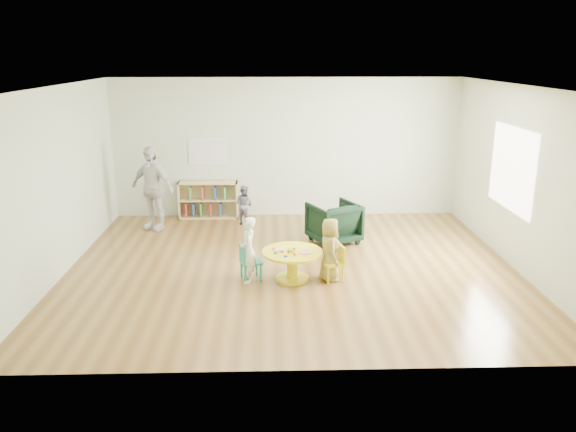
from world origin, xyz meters
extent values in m
plane|color=brown|center=(0.00, 0.00, 0.00)|extent=(7.00, 7.00, 0.00)
cube|color=white|center=(0.00, 0.00, 2.75)|extent=(7.00, 6.00, 0.10)
cube|color=#B3C1A5|center=(0.00, 3.00, 1.40)|extent=(7.00, 0.10, 2.80)
cube|color=#B3C1A5|center=(0.00, -3.00, 1.40)|extent=(7.00, 0.10, 2.80)
cube|color=#B3C1A5|center=(-3.50, 0.00, 1.40)|extent=(0.10, 6.00, 2.80)
cube|color=#B3C1A5|center=(3.50, 0.00, 1.40)|extent=(0.10, 6.00, 2.80)
cube|color=silver|center=(3.48, 0.30, 1.50)|extent=(0.02, 1.60, 1.30)
cylinder|color=yellow|center=(-0.01, -0.49, 0.20)|extent=(0.16, 0.16, 0.41)
cylinder|color=yellow|center=(-0.01, -0.49, 0.02)|extent=(0.50, 0.50, 0.04)
cylinder|color=yellow|center=(-0.01, -0.49, 0.43)|extent=(0.90, 0.90, 0.04)
cylinder|color=pink|center=(-0.21, -0.44, 0.46)|extent=(0.15, 0.15, 0.02)
cylinder|color=pink|center=(0.17, -0.57, 0.46)|extent=(0.17, 0.17, 0.02)
cylinder|color=yellow|center=(-0.03, -0.51, 0.47)|extent=(0.10, 0.13, 0.04)
cylinder|color=#157836|center=(-0.08, -0.58, 0.47)|extent=(0.05, 0.05, 0.02)
cylinder|color=#157836|center=(0.01, -0.44, 0.47)|extent=(0.05, 0.05, 0.02)
cube|color=red|center=(-0.28, -0.42, 0.46)|extent=(0.06, 0.05, 0.02)
cube|color=#FC5415|center=(0.01, -0.65, 0.46)|extent=(0.05, 0.06, 0.02)
cube|color=blue|center=(-0.12, -0.73, 0.46)|extent=(0.06, 0.05, 0.02)
cube|color=#157836|center=(-0.26, -0.59, 0.46)|extent=(0.06, 0.06, 0.02)
cube|color=red|center=(-0.17, -0.53, 0.46)|extent=(0.07, 0.06, 0.02)
cube|color=teal|center=(-0.63, -0.46, 0.27)|extent=(0.37, 0.37, 0.04)
cube|color=teal|center=(-0.75, -0.50, 0.42)|extent=(0.11, 0.29, 0.25)
cylinder|color=teal|center=(-0.77, -0.39, 0.13)|extent=(0.04, 0.04, 0.25)
cylinder|color=teal|center=(-0.71, -0.61, 0.13)|extent=(0.04, 0.04, 0.25)
cylinder|color=teal|center=(-0.55, -0.32, 0.13)|extent=(0.04, 0.04, 0.25)
cylinder|color=teal|center=(-0.48, -0.54, 0.13)|extent=(0.04, 0.04, 0.25)
cube|color=yellow|center=(0.59, -0.54, 0.27)|extent=(0.35, 0.35, 0.04)
cube|color=yellow|center=(0.71, -0.51, 0.41)|extent=(0.10, 0.29, 0.25)
cylinder|color=yellow|center=(0.73, -0.63, 0.13)|extent=(0.03, 0.03, 0.25)
cylinder|color=yellow|center=(0.67, -0.40, 0.13)|extent=(0.03, 0.03, 0.25)
cylinder|color=yellow|center=(0.50, -0.68, 0.13)|extent=(0.03, 0.03, 0.25)
cylinder|color=yellow|center=(0.45, -0.46, 0.13)|extent=(0.03, 0.03, 0.25)
cube|color=tan|center=(-2.19, 2.83, 0.38)|extent=(0.03, 0.30, 0.75)
cube|color=tan|center=(-1.01, 2.83, 0.38)|extent=(0.03, 0.30, 0.75)
cube|color=tan|center=(-1.60, 2.83, 0.01)|extent=(1.20, 0.30, 0.03)
cube|color=tan|center=(-1.60, 2.83, 0.73)|extent=(1.20, 0.30, 0.03)
cube|color=tan|center=(-1.60, 2.83, 0.38)|extent=(1.14, 0.28, 0.03)
cube|color=tan|center=(-1.60, 2.97, 0.38)|extent=(1.20, 0.02, 0.75)
cube|color=#CA3A35|center=(-2.05, 2.81, 0.18)|extent=(0.04, 0.18, 0.26)
cube|color=#2C519B|center=(-1.90, 2.81, 0.18)|extent=(0.04, 0.18, 0.26)
cube|color=#49A04C|center=(-1.75, 2.81, 0.18)|extent=(0.04, 0.18, 0.26)
cube|color=#CA3A35|center=(-1.55, 2.81, 0.18)|extent=(0.04, 0.18, 0.26)
cube|color=#2C519B|center=(-1.35, 2.81, 0.18)|extent=(0.04, 0.18, 0.26)
cube|color=#49A04C|center=(-1.95, 2.81, 0.53)|extent=(0.04, 0.18, 0.26)
cube|color=#CA3A35|center=(-1.70, 2.81, 0.53)|extent=(0.04, 0.18, 0.26)
cube|color=#2C519B|center=(-1.45, 2.81, 0.53)|extent=(0.04, 0.18, 0.26)
cube|color=#49A04C|center=(-1.25, 2.81, 0.53)|extent=(0.04, 0.18, 0.26)
cube|color=white|center=(-1.60, 2.98, 1.35)|extent=(0.74, 0.01, 0.54)
cube|color=#D8532D|center=(-1.60, 2.98, 1.35)|extent=(0.70, 0.00, 0.50)
imported|color=black|center=(0.79, 1.21, 0.36)|extent=(1.04, 1.05, 0.72)
imported|color=white|center=(-0.66, -0.54, 0.49)|extent=(0.25, 0.37, 0.99)
imported|color=yellow|center=(0.54, -0.52, 0.48)|extent=(0.37, 0.50, 0.95)
imported|color=#161637|center=(-0.85, 2.36, 0.39)|extent=(0.48, 0.46, 0.78)
imported|color=silver|center=(-2.57, 2.11, 0.80)|extent=(1.01, 0.79, 1.60)
camera|label=1|loc=(-0.32, -8.28, 3.27)|focal=35.00mm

